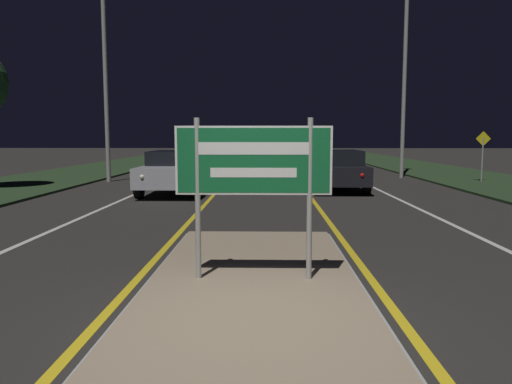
% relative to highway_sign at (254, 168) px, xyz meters
% --- Properties ---
extents(ground_plane, '(160.00, 160.00, 0.00)m').
position_rel_highway_sign_xyz_m(ground_plane, '(0.00, -1.53, -1.52)').
color(ground_plane, '#282623').
extents(median_island, '(2.75, 6.43, 0.10)m').
position_rel_highway_sign_xyz_m(median_island, '(0.00, 0.00, -1.47)').
color(median_island, '#999993').
rests_on(median_island, ground_plane).
extents(verge_left, '(5.00, 100.00, 0.08)m').
position_rel_highway_sign_xyz_m(verge_left, '(-9.50, 18.47, -1.48)').
color(verge_left, '#23381E').
rests_on(verge_left, ground_plane).
extents(verge_right, '(5.00, 100.00, 0.08)m').
position_rel_highway_sign_xyz_m(verge_right, '(9.50, 18.47, -1.48)').
color(verge_right, '#23381E').
rests_on(verge_right, ground_plane).
extents(centre_line_yellow_left, '(0.12, 70.00, 0.01)m').
position_rel_highway_sign_xyz_m(centre_line_yellow_left, '(-1.56, 23.47, -1.51)').
color(centre_line_yellow_left, gold).
rests_on(centre_line_yellow_left, ground_plane).
extents(centre_line_yellow_right, '(0.12, 70.00, 0.01)m').
position_rel_highway_sign_xyz_m(centre_line_yellow_right, '(1.56, 23.47, -1.51)').
color(centre_line_yellow_right, gold).
rests_on(centre_line_yellow_right, ground_plane).
extents(lane_line_white_left, '(0.12, 70.00, 0.01)m').
position_rel_highway_sign_xyz_m(lane_line_white_left, '(-4.20, 23.47, -1.51)').
color(lane_line_white_left, silver).
rests_on(lane_line_white_left, ground_plane).
extents(lane_line_white_right, '(0.12, 70.00, 0.01)m').
position_rel_highway_sign_xyz_m(lane_line_white_right, '(4.20, 23.47, -1.51)').
color(lane_line_white_right, silver).
rests_on(lane_line_white_right, ground_plane).
extents(edge_line_white_left, '(0.10, 70.00, 0.01)m').
position_rel_highway_sign_xyz_m(edge_line_white_left, '(-7.20, 23.47, -1.51)').
color(edge_line_white_left, silver).
rests_on(edge_line_white_left, ground_plane).
extents(edge_line_white_right, '(0.10, 70.00, 0.01)m').
position_rel_highway_sign_xyz_m(edge_line_white_right, '(7.20, 23.47, -1.51)').
color(edge_line_white_right, silver).
rests_on(edge_line_white_right, ground_plane).
extents(highway_sign, '(1.95, 0.07, 2.03)m').
position_rel_highway_sign_xyz_m(highway_sign, '(0.00, 0.00, 0.00)').
color(highway_sign, '#9E9E99').
rests_on(highway_sign, median_island).
extents(streetlight_left_near, '(0.55, 0.55, 10.33)m').
position_rel_highway_sign_xyz_m(streetlight_left_near, '(-6.55, 14.84, 5.17)').
color(streetlight_left_near, '#9E9E99').
rests_on(streetlight_left_near, ground_plane).
extents(streetlight_right_near, '(0.50, 0.50, 11.23)m').
position_rel_highway_sign_xyz_m(streetlight_right_near, '(6.46, 17.12, 5.35)').
color(streetlight_right_near, '#9E9E99').
rests_on(streetlight_right_near, ground_plane).
extents(car_receding_0, '(2.00, 4.35, 1.43)m').
position_rel_highway_sign_xyz_m(car_receding_0, '(2.61, 11.59, -0.77)').
color(car_receding_0, black).
rests_on(car_receding_0, ground_plane).
extents(car_receding_1, '(1.90, 4.40, 1.39)m').
position_rel_highway_sign_xyz_m(car_receding_1, '(2.52, 21.29, -0.77)').
color(car_receding_1, maroon).
rests_on(car_receding_1, ground_plane).
extents(car_receding_2, '(1.93, 4.35, 1.36)m').
position_rel_highway_sign_xyz_m(car_receding_2, '(2.67, 32.09, -0.78)').
color(car_receding_2, black).
rests_on(car_receding_2, ground_plane).
extents(car_receding_3, '(1.86, 4.77, 1.43)m').
position_rel_highway_sign_xyz_m(car_receding_3, '(2.90, 42.96, -0.74)').
color(car_receding_3, '#B7B7BC').
rests_on(car_receding_3, ground_plane).
extents(car_approaching_0, '(2.02, 4.52, 1.43)m').
position_rel_highway_sign_xyz_m(car_approaching_0, '(-2.89, 10.53, -0.75)').
color(car_approaching_0, '#B7B7BC').
rests_on(car_approaching_0, ground_plane).
extents(car_approaching_1, '(1.94, 4.18, 1.43)m').
position_rel_highway_sign_xyz_m(car_approaching_1, '(-2.37, 19.20, -0.75)').
color(car_approaching_1, '#4C514C').
rests_on(car_approaching_1, ground_plane).
extents(warning_sign, '(0.60, 0.06, 2.04)m').
position_rel_highway_sign_xyz_m(warning_sign, '(8.97, 14.31, -0.20)').
color(warning_sign, '#9E9E99').
rests_on(warning_sign, verge_right).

